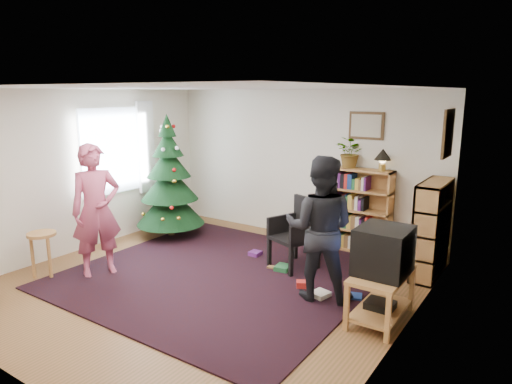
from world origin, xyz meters
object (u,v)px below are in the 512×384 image
Objects in this scene: person_standing at (96,211)px; picture_right at (448,133)px; armchair at (297,230)px; potted_plant at (351,152)px; person_by_chair at (320,229)px; stool at (42,243)px; picture_back at (366,126)px; christmas_tree at (169,187)px; bookshelf_back at (361,209)px; table_lamp at (383,156)px; bookshelf_right at (432,228)px; crt_tv at (383,250)px; tv_stand at (381,292)px.

picture_right is at bearing -35.37° from person_standing.
potted_plant reaches higher than armchair.
stool is at bearing 6.42° from person_by_chair.
picture_back is 0.26× the size of christmas_tree.
table_lamp reaches higher than bookshelf_back.
bookshelf_right is at bearing -25.30° from table_lamp.
bookshelf_right is at bearing 44.77° from armchair.
table_lamp reaches higher than crt_tv.
christmas_tree is 4.13m from crt_tv.
picture_right is 2.01m from person_by_chair.
table_lamp reaches higher than armchair.
picture_right reaches higher than bookshelf_back.
crt_tv is at bearing 180.00° from tv_stand.
bookshelf_right is 5.23m from stool.
stool is (-4.43, -2.80, -1.47)m from picture_right.
stool is at bearing -130.85° from potted_plant.
armchair is 1.61× the size of stool.
bookshelf_back and bookshelf_right have the same top height.
bookshelf_back is 3.89× the size of table_lamp.
table_lamp reaches higher than stool.
crt_tv reaches higher than tv_stand.
armchair is (-0.46, -1.27, -1.41)m from picture_back.
picture_right reaches higher than potted_plant.
picture_back is 0.89× the size of stool.
picture_back is 0.32× the size of person_by_chair.
potted_plant is at bearing 49.15° from stool.
crt_tv is (1.04, -2.03, 0.14)m from bookshelf_back.
crt_tv is (1.07, -2.17, -1.15)m from picture_back.
bookshelf_right is 1.67m from potted_plant.
bookshelf_right is at bearing -16.67° from potted_plant.
picture_right is 0.46× the size of bookshelf_back.
potted_plant is at bearing 121.39° from crt_tv.
picture_back reaches higher than armchair.
person_standing reaches higher than stool.
person_by_chair is at bearing -129.12° from picture_right.
christmas_tree is at bearing 167.33° from tv_stand.
picture_back is 1.65× the size of table_lamp.
table_lamp is at bearing 149.41° from picture_right.
crt_tv is 3.73m from person_standing.
bookshelf_back is at bearing 0.00° from potted_plant.
picture_back is at bearing -16.25° from person_standing.
bookshelf_right is (4.15, 0.72, -0.21)m from christmas_tree.
picture_back is 0.55× the size of armchair.
picture_back is at bearing 37.95° from potted_plant.
table_lamp is (-0.74, 2.03, 0.72)m from crt_tv.
crt_tv is at bearing -100.13° from picture_right.
crt_tv is at bearing -63.79° from picture_back.
picture_right reaches higher than tv_stand.
christmas_tree is 2.10× the size of armchair.
bookshelf_right is 1.66m from tv_stand.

